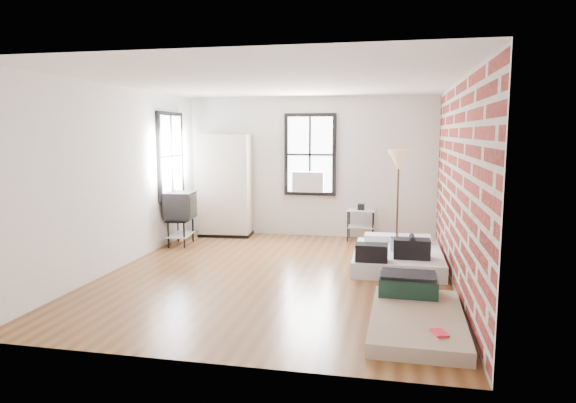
% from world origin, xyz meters
% --- Properties ---
extents(ground, '(6.00, 6.00, 0.00)m').
position_xyz_m(ground, '(0.00, 0.00, 0.00)').
color(ground, brown).
rests_on(ground, ground).
extents(room_shell, '(5.02, 6.02, 2.80)m').
position_xyz_m(room_shell, '(0.23, 0.36, 1.74)').
color(room_shell, silver).
rests_on(room_shell, ground).
extents(mattress_main, '(1.36, 1.84, 0.59)m').
position_xyz_m(mattress_main, '(1.75, 0.86, 0.16)').
color(mattress_main, white).
rests_on(mattress_main, ground).
extents(mattress_bare, '(1.02, 1.88, 0.40)m').
position_xyz_m(mattress_bare, '(1.93, -1.53, 0.12)').
color(mattress_bare, tan).
rests_on(mattress_bare, ground).
extents(wardrobe, '(1.09, 0.68, 2.06)m').
position_xyz_m(wardrobe, '(-1.68, 2.65, 1.02)').
color(wardrobe, black).
rests_on(wardrobe, ground).
extents(side_table, '(0.54, 0.44, 0.71)m').
position_xyz_m(side_table, '(1.05, 2.72, 0.48)').
color(side_table, black).
rests_on(side_table, ground).
extents(floor_lamp, '(0.39, 0.39, 1.80)m').
position_xyz_m(floor_lamp, '(1.73, 1.66, 1.55)').
color(floor_lamp, '#302010').
rests_on(floor_lamp, ground).
extents(tv_stand, '(0.56, 0.75, 0.99)m').
position_xyz_m(tv_stand, '(-2.21, 1.62, 0.71)').
color(tv_stand, black).
rests_on(tv_stand, ground).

